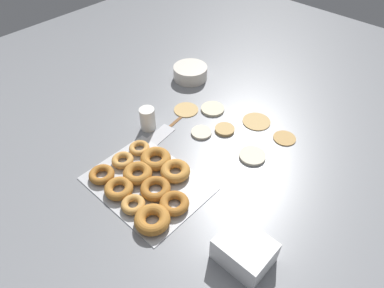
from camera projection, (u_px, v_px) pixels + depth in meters
The scene contains 13 objects.
ground_plane at pixel (210, 139), 1.40m from camera, with size 3.00×3.00×0.00m, color gray.
pancake_0 at pixel (256, 121), 1.47m from camera, with size 0.12×0.12×0.01m, color tan.
pancake_1 at pixel (252, 156), 1.32m from camera, with size 0.10×0.10×0.01m, color beige.
pancake_2 at pixel (225, 129), 1.43m from camera, with size 0.08×0.08×0.01m, color tan.
pancake_3 at pixel (186, 109), 1.53m from camera, with size 0.11×0.11×0.01m, color tan.
pancake_4 at pixel (213, 109), 1.53m from camera, with size 0.10×0.10×0.01m, color beige.
pancake_5 at pixel (285, 138), 1.39m from camera, with size 0.09×0.09×0.01m, color tan.
pancake_6 at pixel (201, 132), 1.41m from camera, with size 0.09×0.09×0.01m, color beige.
donut_tray at pixel (147, 182), 1.20m from camera, with size 0.41×0.32×0.04m.
batter_bowl at pixel (190, 73), 1.70m from camera, with size 0.17×0.17×0.06m.
container_stack at pixel (244, 251), 0.99m from camera, with size 0.16×0.13×0.09m.
paper_cup at pixel (148, 119), 1.41m from camera, with size 0.06×0.06×0.10m.
spatula at pixel (165, 131), 1.43m from camera, with size 0.08×0.30×0.01m.
Camera 1 is at (0.64, -0.80, 0.95)m, focal length 32.00 mm.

